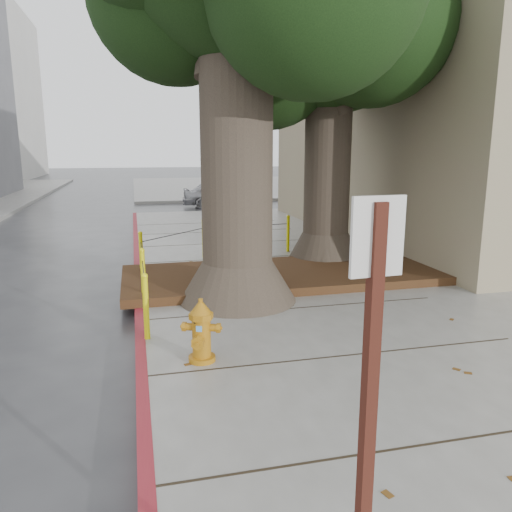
# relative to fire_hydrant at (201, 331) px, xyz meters

# --- Properties ---
(ground) EXTENTS (140.00, 140.00, 0.00)m
(ground) POSITION_rel_fire_hydrant_xyz_m (1.26, -0.28, -0.54)
(ground) COLOR #28282B
(ground) RESTS_ON ground
(sidewalk_far) EXTENTS (16.00, 20.00, 0.15)m
(sidewalk_far) POSITION_rel_fire_hydrant_xyz_m (7.26, 29.72, -0.47)
(sidewalk_far) COLOR slate
(sidewalk_far) RESTS_ON ground
(curb_red) EXTENTS (0.14, 26.00, 0.16)m
(curb_red) POSITION_rel_fire_hydrant_xyz_m (-0.74, 2.22, -0.47)
(curb_red) COLOR maroon
(curb_red) RESTS_ON ground
(planter_bed) EXTENTS (6.40, 2.60, 0.16)m
(planter_bed) POSITION_rel_fire_hydrant_xyz_m (2.16, 3.62, -0.31)
(planter_bed) COLOR black
(planter_bed) RESTS_ON sidewalk_main
(building_side_white) EXTENTS (10.00, 10.00, 9.00)m
(building_side_white) POSITION_rel_fire_hydrant_xyz_m (17.26, 25.72, 3.96)
(building_side_white) COLOR silver
(building_side_white) RESTS_ON ground
(building_side_grey) EXTENTS (12.00, 14.00, 12.00)m
(building_side_grey) POSITION_rel_fire_hydrant_xyz_m (23.26, 31.72, 5.46)
(building_side_grey) COLOR slate
(building_side_grey) RESTS_ON ground
(tree_far) EXTENTS (4.50, 3.80, 7.17)m
(tree_far) POSITION_rel_fire_hydrant_xyz_m (3.90, 5.04, 4.47)
(tree_far) COLOR #4C3F33
(tree_far) RESTS_ON sidewalk_main
(bollard_ring) EXTENTS (3.79, 5.39, 0.95)m
(bollard_ring) POSITION_rel_fire_hydrant_xyz_m (0.39, 4.10, 0.12)
(bollard_ring) COLOR yellow
(bollard_ring) RESTS_ON sidewalk_main
(fire_hydrant) EXTENTS (0.43, 0.43, 0.81)m
(fire_hydrant) POSITION_rel_fire_hydrant_xyz_m (0.00, 0.00, 0.00)
(fire_hydrant) COLOR #B67412
(fire_hydrant) RESTS_ON sidewalk_main
(signpost) EXTENTS (0.24, 0.06, 2.42)m
(signpost) POSITION_rel_fire_hydrant_xyz_m (0.24, -3.99, 0.97)
(signpost) COLOR #471911
(signpost) RESTS_ON sidewalk_main
(car_silver) EXTENTS (3.77, 1.76, 1.25)m
(car_silver) POSITION_rel_fire_hydrant_xyz_m (3.31, 17.74, 0.08)
(car_silver) COLOR #9D9CA1
(car_silver) RESTS_ON ground
(car_red) EXTENTS (4.15, 1.61, 1.35)m
(car_red) POSITION_rel_fire_hydrant_xyz_m (13.07, 19.21, 0.13)
(car_red) COLOR maroon
(car_red) RESTS_ON ground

